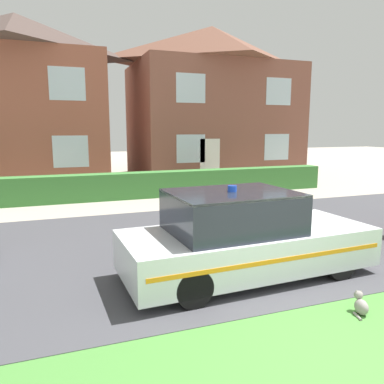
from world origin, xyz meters
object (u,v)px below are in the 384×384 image
object	(u,v)px
police_car	(243,237)
house_left	(20,100)
cat	(361,305)
house_right	(212,101)

from	to	relation	value
police_car	house_left	distance (m)	14.63
cat	house_left	distance (m)	16.70
police_car	house_right	world-z (taller)	house_right
house_left	police_car	bearing A→B (deg)	-72.25
cat	house_right	world-z (taller)	house_right
police_car	cat	world-z (taller)	police_car
cat	house_right	xyz separation A→B (m)	(4.32, 15.59, 3.92)
police_car	house_left	size ratio (longest dim) A/B	0.59
police_car	house_left	xyz separation A→B (m)	(-4.35, 13.60, 3.17)
house_left	house_right	distance (m)	9.59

